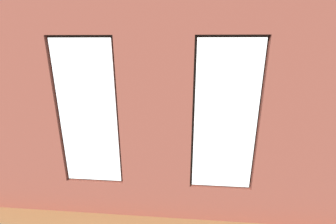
{
  "coord_description": "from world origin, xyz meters",
  "views": [
    {
      "loc": [
        -0.41,
        5.24,
        2.56
      ],
      "look_at": [
        -0.0,
        0.4,
        1.03
      ],
      "focal_mm": 24.0,
      "sensor_mm": 36.0,
      "label": 1
    }
  ],
  "objects_px": {
    "media_console": "(70,130)",
    "couch_left": "(277,149)",
    "papasan_chair": "(169,111)",
    "remote_black": "(151,134)",
    "couch_by_window": "(125,170)",
    "potted_plant_by_left_couch": "(243,128)",
    "remote_silver": "(185,131)",
    "cup_ceramic": "(173,133)",
    "potted_plant_mid_room_small": "(208,124)",
    "potted_plant_corner_near_left": "(253,109)",
    "potted_plant_between_couches": "(203,151)",
    "tv_flatscreen": "(67,109)",
    "candle_jar": "(162,129)",
    "coffee_table": "(169,135)",
    "table_plant_small": "(169,128)"
  },
  "relations": [
    {
      "from": "coffee_table",
      "to": "cup_ceramic",
      "type": "bearing_deg",
      "value": 128.02
    },
    {
      "from": "coffee_table",
      "to": "remote_black",
      "type": "bearing_deg",
      "value": 17.73
    },
    {
      "from": "couch_by_window",
      "to": "couch_left",
      "type": "relative_size",
      "value": 1.03
    },
    {
      "from": "media_console",
      "to": "tv_flatscreen",
      "type": "xyz_separation_m",
      "value": [
        0.0,
        -0.0,
        0.59
      ]
    },
    {
      "from": "remote_silver",
      "to": "media_console",
      "type": "height_order",
      "value": "media_console"
    },
    {
      "from": "potted_plant_mid_room_small",
      "to": "couch_left",
      "type": "bearing_deg",
      "value": 129.54
    },
    {
      "from": "couch_by_window",
      "to": "media_console",
      "type": "height_order",
      "value": "couch_by_window"
    },
    {
      "from": "candle_jar",
      "to": "coffee_table",
      "type": "bearing_deg",
      "value": 147.4
    },
    {
      "from": "candle_jar",
      "to": "media_console",
      "type": "bearing_deg",
      "value": -6.98
    },
    {
      "from": "remote_black",
      "to": "cup_ceramic",
      "type": "bearing_deg",
      "value": 59.08
    },
    {
      "from": "potted_plant_between_couches",
      "to": "papasan_chair",
      "type": "bearing_deg",
      "value": -75.45
    },
    {
      "from": "couch_left",
      "to": "remote_black",
      "type": "relative_size",
      "value": 10.54
    },
    {
      "from": "media_console",
      "to": "tv_flatscreen",
      "type": "relative_size",
      "value": 1.1
    },
    {
      "from": "remote_black",
      "to": "potted_plant_mid_room_small",
      "type": "distance_m",
      "value": 1.96
    },
    {
      "from": "couch_left",
      "to": "remote_black",
      "type": "xyz_separation_m",
      "value": [
        2.8,
        -0.33,
        0.12
      ]
    },
    {
      "from": "potted_plant_by_left_couch",
      "to": "potted_plant_mid_room_small",
      "type": "relative_size",
      "value": 1.11
    },
    {
      "from": "remote_silver",
      "to": "papasan_chair",
      "type": "height_order",
      "value": "papasan_chair"
    },
    {
      "from": "table_plant_small",
      "to": "potted_plant_mid_room_small",
      "type": "height_order",
      "value": "table_plant_small"
    },
    {
      "from": "couch_left",
      "to": "potted_plant_corner_near_left",
      "type": "distance_m",
      "value": 2.46
    },
    {
      "from": "remote_silver",
      "to": "couch_by_window",
      "type": "bearing_deg",
      "value": -108.71
    },
    {
      "from": "couch_by_window",
      "to": "candle_jar",
      "type": "relative_size",
      "value": 19.47
    },
    {
      "from": "couch_by_window",
      "to": "potted_plant_between_couches",
      "type": "xyz_separation_m",
      "value": [
        -1.39,
        -0.05,
        0.42
      ]
    },
    {
      "from": "remote_silver",
      "to": "table_plant_small",
      "type": "bearing_deg",
      "value": -144.48
    },
    {
      "from": "remote_silver",
      "to": "potted_plant_mid_room_small",
      "type": "xyz_separation_m",
      "value": [
        -0.65,
        -1.0,
        -0.19
      ]
    },
    {
      "from": "table_plant_small",
      "to": "potted_plant_corner_near_left",
      "type": "distance_m",
      "value": 3.22
    },
    {
      "from": "media_console",
      "to": "papasan_chair",
      "type": "xyz_separation_m",
      "value": [
        -2.59,
        -1.45,
        0.16
      ]
    },
    {
      "from": "coffee_table",
      "to": "potted_plant_by_left_couch",
      "type": "relative_size",
      "value": 3.06
    },
    {
      "from": "papasan_chair",
      "to": "table_plant_small",
      "type": "bearing_deg",
      "value": 94.84
    },
    {
      "from": "potted_plant_mid_room_small",
      "to": "tv_flatscreen",
      "type": "bearing_deg",
      "value": 10.92
    },
    {
      "from": "remote_silver",
      "to": "potted_plant_between_couches",
      "type": "bearing_deg",
      "value": -65.31
    },
    {
      "from": "couch_by_window",
      "to": "remote_black",
      "type": "distance_m",
      "value": 1.43
    },
    {
      "from": "cup_ceramic",
      "to": "remote_silver",
      "type": "height_order",
      "value": "cup_ceramic"
    },
    {
      "from": "couch_by_window",
      "to": "cup_ceramic",
      "type": "height_order",
      "value": "couch_by_window"
    },
    {
      "from": "cup_ceramic",
      "to": "remote_black",
      "type": "distance_m",
      "value": 0.53
    },
    {
      "from": "media_console",
      "to": "couch_left",
      "type": "bearing_deg",
      "value": 170.12
    },
    {
      "from": "couch_left",
      "to": "table_plant_small",
      "type": "distance_m",
      "value": 2.44
    },
    {
      "from": "potted_plant_mid_room_small",
      "to": "potted_plant_corner_near_left",
      "type": "bearing_deg",
      "value": -150.96
    },
    {
      "from": "candle_jar",
      "to": "couch_by_window",
      "type": "bearing_deg",
      "value": 73.1
    },
    {
      "from": "tv_flatscreen",
      "to": "potted_plant_corner_near_left",
      "type": "distance_m",
      "value": 5.51
    },
    {
      "from": "media_console",
      "to": "potted_plant_mid_room_small",
      "type": "xyz_separation_m",
      "value": [
        -3.79,
        -0.73,
        -0.01
      ]
    },
    {
      "from": "couch_left",
      "to": "papasan_chair",
      "type": "bearing_deg",
      "value": -131.35
    },
    {
      "from": "couch_by_window",
      "to": "potted_plant_corner_near_left",
      "type": "height_order",
      "value": "potted_plant_corner_near_left"
    },
    {
      "from": "remote_silver",
      "to": "potted_plant_by_left_couch",
      "type": "height_order",
      "value": "potted_plant_by_left_couch"
    },
    {
      "from": "cup_ceramic",
      "to": "potted_plant_mid_room_small",
      "type": "xyz_separation_m",
      "value": [
        -0.93,
        -1.29,
        -0.23
      ]
    },
    {
      "from": "candle_jar",
      "to": "potted_plant_by_left_couch",
      "type": "relative_size",
      "value": 0.21
    },
    {
      "from": "cup_ceramic",
      "to": "potted_plant_by_left_couch",
      "type": "distance_m",
      "value": 2.13
    },
    {
      "from": "couch_left",
      "to": "potted_plant_by_left_couch",
      "type": "height_order",
      "value": "couch_left"
    },
    {
      "from": "candle_jar",
      "to": "potted_plant_by_left_couch",
      "type": "xyz_separation_m",
      "value": [
        -2.16,
        -0.76,
        -0.18
      ]
    },
    {
      "from": "couch_by_window",
      "to": "potted_plant_by_left_couch",
      "type": "distance_m",
      "value": 3.59
    },
    {
      "from": "couch_by_window",
      "to": "papasan_chair",
      "type": "bearing_deg",
      "value": -98.6
    }
  ]
}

